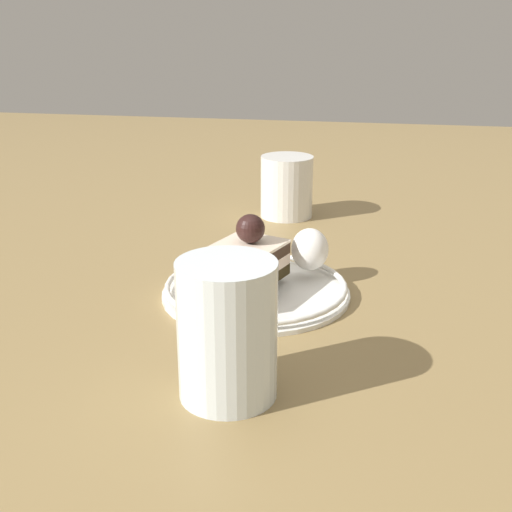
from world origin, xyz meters
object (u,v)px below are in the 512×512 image
(whipped_cream_dollop, at_px, (310,249))
(fork, at_px, (249,254))
(dessert_plate, at_px, (256,289))
(cake_slice, at_px, (237,265))
(drink_glass_far, at_px, (287,190))
(drink_glass_near, at_px, (227,335))

(whipped_cream_dollop, bearing_deg, fork, 67.29)
(dessert_plate, xyz_separation_m, whipped_cream_dollop, (0.05, -0.05, 0.03))
(cake_slice, height_order, fork, cake_slice)
(fork, bearing_deg, drink_glass_far, -3.56)
(drink_glass_near, bearing_deg, dessert_plate, 4.24)
(whipped_cream_dollop, distance_m, fork, 0.08)
(cake_slice, relative_size, drink_glass_near, 1.22)
(fork, bearing_deg, whipped_cream_dollop, -112.71)
(fork, distance_m, drink_glass_far, 0.22)
(drink_glass_near, height_order, drink_glass_far, drink_glass_near)
(cake_slice, xyz_separation_m, fork, (0.09, 0.01, -0.02))
(cake_slice, relative_size, whipped_cream_dollop, 2.87)
(whipped_cream_dollop, bearing_deg, dessert_plate, 133.53)
(cake_slice, relative_size, fork, 1.25)
(cake_slice, bearing_deg, dessert_plate, -59.89)
(whipped_cream_dollop, height_order, drink_glass_near, drink_glass_near)
(dessert_plate, height_order, whipped_cream_dollop, whipped_cream_dollop)
(fork, bearing_deg, cake_slice, -176.12)
(drink_glass_near, distance_m, drink_glass_far, 0.50)
(cake_slice, distance_m, drink_glass_far, 0.31)
(drink_glass_far, bearing_deg, whipped_cream_dollop, -166.13)
(dessert_plate, distance_m, drink_glass_near, 0.20)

